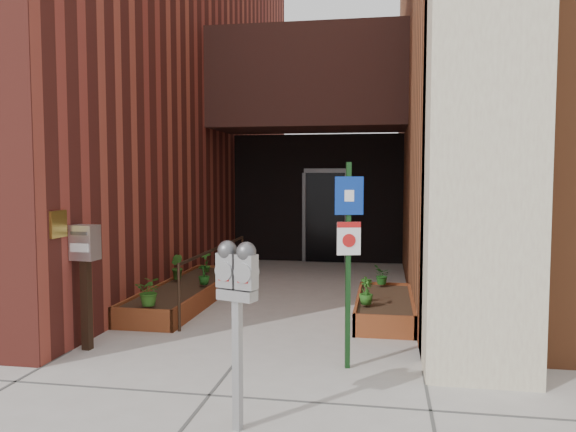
% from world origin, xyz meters
% --- Properties ---
extents(ground, '(80.00, 80.00, 0.00)m').
position_xyz_m(ground, '(0.00, 0.00, 0.00)').
color(ground, '#9E9991').
rests_on(ground, ground).
extents(architecture, '(20.00, 14.60, 10.00)m').
position_xyz_m(architecture, '(-0.18, 6.89, 4.98)').
color(architecture, maroon).
rests_on(architecture, ground).
extents(planter_left, '(0.90, 3.60, 0.30)m').
position_xyz_m(planter_left, '(-1.55, 2.70, 0.13)').
color(planter_left, maroon).
rests_on(planter_left, ground).
extents(planter_right, '(0.80, 2.20, 0.30)m').
position_xyz_m(planter_right, '(1.60, 2.20, 0.13)').
color(planter_right, maroon).
rests_on(planter_right, ground).
extents(handrail, '(0.04, 3.34, 0.90)m').
position_xyz_m(handrail, '(-1.05, 2.65, 0.75)').
color(handrail, black).
rests_on(handrail, ground).
extents(parking_meter, '(0.35, 0.22, 1.53)m').
position_xyz_m(parking_meter, '(0.44, -1.63, 1.18)').
color(parking_meter, '#949597').
rests_on(parking_meter, ground).
extents(sign_post, '(0.29, 0.11, 2.18)m').
position_xyz_m(sign_post, '(1.22, -0.04, 1.34)').
color(sign_post, '#133414').
rests_on(sign_post, ground).
extents(payment_dropbox, '(0.31, 0.25, 1.47)m').
position_xyz_m(payment_dropbox, '(-1.84, 0.09, 1.06)').
color(payment_dropbox, black).
rests_on(payment_dropbox, ground).
extents(shrub_left_a, '(0.41, 0.41, 0.40)m').
position_xyz_m(shrub_left_a, '(-1.50, 1.10, 0.50)').
color(shrub_left_a, '#2D621C').
rests_on(shrub_left_a, planter_left).
extents(shrub_left_b, '(0.32, 0.32, 0.41)m').
position_xyz_m(shrub_left_b, '(-1.85, 2.99, 0.50)').
color(shrub_left_b, '#244F16').
rests_on(shrub_left_b, planter_left).
extents(shrub_left_c, '(0.22, 0.22, 0.33)m').
position_xyz_m(shrub_left_c, '(-1.25, 2.62, 0.46)').
color(shrub_left_c, '#184F16').
rests_on(shrub_left_c, planter_left).
extents(shrub_left_d, '(0.29, 0.29, 0.39)m').
position_xyz_m(shrub_left_d, '(-1.57, 3.74, 0.50)').
color(shrub_left_d, '#29631C').
rests_on(shrub_left_d, planter_left).
extents(shrub_right_a, '(0.26, 0.26, 0.34)m').
position_xyz_m(shrub_right_a, '(1.35, 1.68, 0.47)').
color(shrub_right_a, '#265D1A').
rests_on(shrub_right_a, planter_right).
extents(shrub_right_b, '(0.23, 0.23, 0.33)m').
position_xyz_m(shrub_right_b, '(1.35, 1.99, 0.47)').
color(shrub_right_b, '#265B1A').
rests_on(shrub_right_b, planter_right).
extents(shrub_right_c, '(0.28, 0.28, 0.31)m').
position_xyz_m(shrub_right_c, '(1.55, 3.10, 0.45)').
color(shrub_right_c, '#194F16').
rests_on(shrub_right_c, planter_right).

